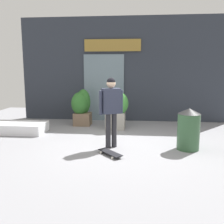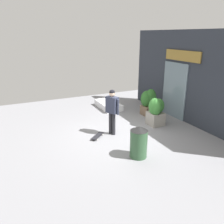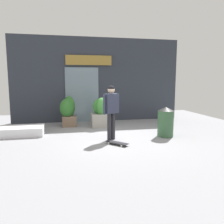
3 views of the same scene
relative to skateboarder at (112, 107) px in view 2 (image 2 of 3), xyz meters
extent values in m
plane|color=gray|center=(0.12, 0.23, -1.09)|extent=(12.00, 12.00, 0.00)
cube|color=#2D333D|center=(0.12, 3.59, 0.84)|extent=(7.83, 0.25, 3.87)
cube|color=slate|center=(-0.64, 3.44, 0.16)|extent=(1.51, 0.06, 2.50)
cube|color=olive|center=(-0.31, 3.42, 1.73)|extent=(2.09, 0.05, 0.44)
cylinder|color=#28282D|center=(0.07, 0.04, -0.65)|extent=(0.13, 0.13, 0.88)
cylinder|color=#28282D|center=(-0.07, -0.04, -0.65)|extent=(0.13, 0.13, 0.88)
cube|color=#2D3347|center=(0.00, 0.00, 0.10)|extent=(0.51, 0.43, 0.62)
cylinder|color=#2D3347|center=(0.24, 0.12, 0.06)|extent=(0.09, 0.09, 0.59)
cylinder|color=#2D3347|center=(-0.24, -0.12, 0.06)|extent=(0.09, 0.09, 0.59)
sphere|color=beige|center=(0.00, 0.00, 0.53)|extent=(0.23, 0.23, 0.23)
sphere|color=black|center=(0.00, 0.00, 0.57)|extent=(0.22, 0.22, 0.22)
cube|color=black|center=(0.05, -0.63, -1.02)|extent=(0.63, 0.68, 0.02)
cylinder|color=silver|center=(0.29, -0.73, -1.06)|extent=(0.06, 0.06, 0.05)
cylinder|color=silver|center=(0.12, -0.88, -1.06)|extent=(0.06, 0.06, 0.05)
cylinder|color=silver|center=(-0.02, -0.38, -1.06)|extent=(0.06, 0.06, 0.05)
cylinder|color=silver|center=(-0.19, -0.53, -1.06)|extent=(0.06, 0.06, 0.05)
cube|color=brown|center=(-1.28, 2.50, -0.87)|extent=(0.58, 0.53, 0.44)
ellipsoid|color=#2D6628|center=(-1.27, 2.61, -0.27)|extent=(0.50, 0.56, 0.89)
ellipsoid|color=#2D6628|center=(-1.37, 2.47, -0.32)|extent=(0.59, 0.58, 0.79)
cube|color=gray|center=(-0.08, 2.08, -0.81)|extent=(0.63, 0.60, 0.56)
ellipsoid|color=#387A33|center=(-0.09, 2.20, -0.26)|extent=(0.45, 0.48, 0.63)
ellipsoid|color=#387A33|center=(0.01, 1.94, -0.23)|extent=(0.49, 0.52, 0.72)
ellipsoid|color=#387A33|center=(0.08, 1.94, -0.22)|extent=(0.55, 0.41, 0.72)
cylinder|color=#335938|center=(1.91, 0.02, -0.64)|extent=(0.54, 0.54, 0.89)
cone|color=black|center=(1.91, 0.02, -0.13)|extent=(0.55, 0.55, 0.14)
cube|color=white|center=(-3.08, 1.23, -0.94)|extent=(1.73, 0.90, 0.31)
camera|label=1|loc=(0.68, -6.35, 0.90)|focal=41.71mm
camera|label=2|loc=(7.30, -3.44, 2.60)|focal=36.37mm
camera|label=3|loc=(-1.48, -7.04, 0.84)|focal=36.29mm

